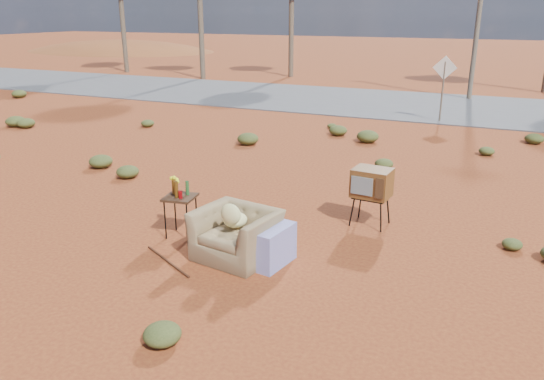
% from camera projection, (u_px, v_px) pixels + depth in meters
% --- Properties ---
extents(ground, '(140.00, 140.00, 0.00)m').
position_uv_depth(ground, '(234.00, 256.00, 8.14)').
color(ground, brown).
rests_on(ground, ground).
extents(highway, '(140.00, 7.00, 0.04)m').
position_uv_depth(highway, '(410.00, 105.00, 21.11)').
color(highway, '#565659').
rests_on(highway, ground).
extents(dirt_mound, '(26.00, 18.00, 2.00)m').
position_uv_depth(dirt_mound, '(120.00, 51.00, 49.11)').
color(dirt_mound, brown).
rests_on(dirt_mound, ground).
extents(armchair, '(1.47, 0.92, 1.01)m').
position_uv_depth(armchair, '(242.00, 230.00, 7.93)').
color(armchair, olive).
rests_on(armchair, ground).
extents(tv_unit, '(0.68, 0.57, 1.02)m').
position_uv_depth(tv_unit, '(372.00, 184.00, 9.11)').
color(tv_unit, black).
rests_on(tv_unit, ground).
extents(side_table, '(0.56, 0.56, 0.99)m').
position_uv_depth(side_table, '(179.00, 194.00, 8.70)').
color(side_table, '#382114').
rests_on(side_table, ground).
extents(rusty_bar, '(1.15, 0.63, 0.03)m').
position_uv_depth(rusty_bar, '(168.00, 261.00, 7.95)').
color(rusty_bar, '#4E2315').
rests_on(rusty_bar, ground).
extents(road_sign, '(0.78, 0.06, 2.19)m').
position_uv_depth(road_sign, '(444.00, 77.00, 17.46)').
color(road_sign, brown).
rests_on(road_sign, ground).
extents(scrub_patch, '(17.49, 8.07, 0.33)m').
position_uv_depth(scrub_patch, '(292.00, 168.00, 12.23)').
color(scrub_patch, '#4B5224').
rests_on(scrub_patch, ground).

